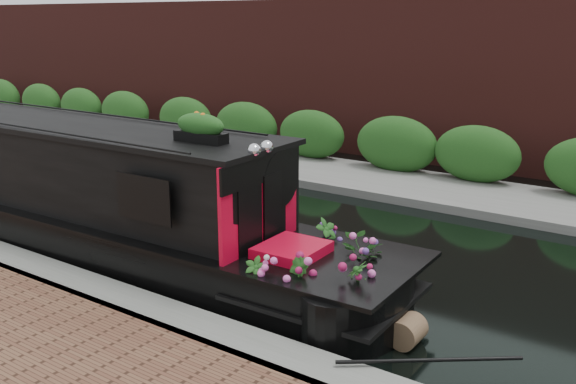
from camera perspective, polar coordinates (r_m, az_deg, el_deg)
The scene contains 7 objects.
ground at distance 10.81m, azimuth -3.12°, elevation -3.81°, with size 80.00×80.00×0.00m, color black.
near_bank_coping at distance 8.65m, azimuth -16.88°, elevation -9.51°, with size 40.00×0.60×0.50m, color slate.
far_bank_path at distance 14.21m, azimuth 7.36°, elevation 0.76°, with size 40.00×2.40×0.34m, color slate.
far_hedge at distance 14.99m, azimuth 8.97°, elevation 1.46°, with size 40.00×1.10×2.80m, color #22511B.
far_brick_wall at distance 16.86m, azimuth 12.14°, elevation 2.84°, with size 40.00×1.00×8.00m, color #501F1B.
narrowboat at distance 10.68m, azimuth -18.50°, elevation -0.58°, with size 10.91×2.24×2.55m.
rope_fender at distance 7.39m, azimuth 10.59°, elevation -12.07°, with size 0.34×0.34×0.37m, color brown.
Camera 1 is at (6.33, -8.03, 3.53)m, focal length 40.00 mm.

